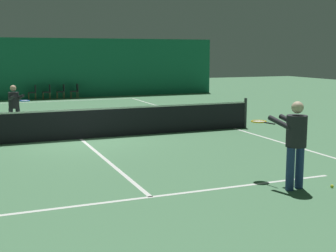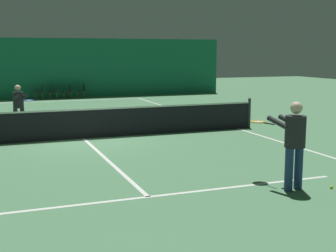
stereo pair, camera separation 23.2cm
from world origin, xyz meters
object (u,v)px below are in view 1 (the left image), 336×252
object	(u,v)px
courtside_chair_3	(75,90)
courtside_chair_1	(48,91)
tennis_net	(80,123)
courtside_chair_0	(33,91)
tennis_ball	(332,186)
player_near	(295,138)
player_far	(14,104)
courtside_chair_2	(62,90)

from	to	relation	value
courtside_chair_3	courtside_chair_1	bearing A→B (deg)	-90.00
tennis_net	courtside_chair_0	xyz separation A→B (m)	(0.01, 13.18, -0.03)
tennis_ball	courtside_chair_0	bearing A→B (deg)	99.95
player_near	player_far	size ratio (longest dim) A/B	1.12
courtside_chair_1	tennis_ball	xyz separation A→B (m)	(2.78, -20.38, -0.45)
player_far	tennis_ball	bearing A→B (deg)	11.59
courtside_chair_0	tennis_ball	bearing A→B (deg)	9.95
player_far	courtside_chair_3	size ratio (longest dim) A/B	1.87
player_far	courtside_chair_2	size ratio (longest dim) A/B	1.87
courtside_chair_0	courtside_chair_3	distance (m)	2.40
tennis_ball	courtside_chair_2	bearing A→B (deg)	95.54
courtside_chair_1	tennis_ball	size ratio (longest dim) A/B	12.73
player_far	courtside_chair_0	xyz separation A→B (m)	(1.77, 10.66, -0.43)
player_near	courtside_chair_3	world-z (taller)	player_near
player_far	courtside_chair_1	bearing A→B (deg)	149.22
courtside_chair_1	courtside_chair_3	bearing A→B (deg)	90.00
courtside_chair_3	player_near	bearing A→B (deg)	1.16
tennis_net	courtside_chair_3	size ratio (longest dim) A/B	14.29
player_far	courtside_chair_3	distance (m)	11.46
courtside_chair_1	courtside_chair_2	xyz separation A→B (m)	(0.80, 0.00, 0.00)
player_near	player_far	bearing A→B (deg)	13.34
courtside_chair_1	tennis_net	bearing A→B (deg)	-3.51
courtside_chair_3	tennis_ball	bearing A→B (deg)	3.31
player_far	courtside_chair_2	world-z (taller)	player_far
player_near	player_far	world-z (taller)	player_near
courtside_chair_0	tennis_net	bearing A→B (deg)	-0.04
player_near	courtside_chair_3	xyz separation A→B (m)	(-0.41, 20.12, -0.54)
player_near	courtside_chair_2	size ratio (longest dim) A/B	2.09
tennis_net	courtside_chair_2	bearing A→B (deg)	83.05
courtside_chair_1	courtside_chair_3	size ratio (longest dim) A/B	1.00
courtside_chair_1	player_far	bearing A→B (deg)	-13.55
player_near	tennis_net	bearing A→B (deg)	9.60
courtside_chair_2	player_near	bearing A→B (deg)	3.44
courtside_chair_2	tennis_ball	world-z (taller)	courtside_chair_2
courtside_chair_1	courtside_chair_2	size ratio (longest dim) A/B	1.00
courtside_chair_0	courtside_chair_2	world-z (taller)	same
courtside_chair_0	tennis_ball	world-z (taller)	courtside_chair_0
courtside_chair_2	player_far	bearing A→B (deg)	-17.53
tennis_net	courtside_chair_3	xyz separation A→B (m)	(2.41, 13.18, -0.03)
player_far	tennis_ball	world-z (taller)	player_far
courtside_chair_3	tennis_net	bearing A→B (deg)	-10.35
tennis_net	courtside_chair_0	world-z (taller)	tennis_net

